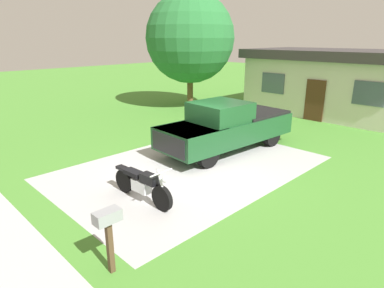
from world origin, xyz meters
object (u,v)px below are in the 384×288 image
(motorcycle, at_px, (142,184))
(mailbox, at_px, (108,225))
(pickup_truck, at_px, (228,126))
(shade_tree, at_px, (190,38))
(neighbor_house, at_px, (337,82))

(motorcycle, height_order, mailbox, mailbox)
(motorcycle, relative_size, pickup_truck, 0.39)
(motorcycle, distance_m, pickup_truck, 5.02)
(shade_tree, height_order, neighbor_house, shade_tree)
(pickup_truck, xyz_separation_m, mailbox, (2.98, -6.96, 0.03))
(motorcycle, xyz_separation_m, shade_tree, (-8.01, 9.61, 3.63))
(neighbor_house, bearing_deg, pickup_truck, -90.87)
(motorcycle, height_order, shade_tree, shade_tree)
(pickup_truck, distance_m, shade_tree, 8.93)
(motorcycle, bearing_deg, pickup_truck, 103.02)
(shade_tree, distance_m, neighbor_house, 8.71)
(pickup_truck, height_order, mailbox, pickup_truck)
(pickup_truck, relative_size, shade_tree, 0.85)
(mailbox, distance_m, shade_tree, 15.62)
(pickup_truck, distance_m, mailbox, 7.57)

